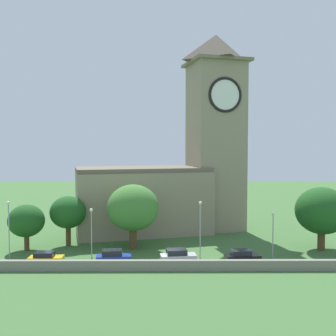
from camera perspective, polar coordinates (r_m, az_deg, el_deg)
ground_plane at (r=65.61m, az=0.10°, el=-9.80°), size 200.00×200.00×0.00m
church at (r=69.03m, az=1.61°, el=0.39°), size 30.71×17.21×34.15m
quay_barrier at (r=48.56m, az=0.25°, el=-13.75°), size 49.98×0.70×1.26m
car_yellow at (r=52.86m, az=-17.11°, el=-12.24°), size 4.20×2.15×1.65m
car_blue at (r=51.17m, az=-7.84°, el=-12.52°), size 4.48×2.42×1.88m
car_silver at (r=50.94m, az=1.42°, el=-12.55°), size 4.64×2.64×1.91m
car_black at (r=52.26m, az=10.54°, el=-12.32°), size 4.53×2.66×1.68m
streetlamp_west_end at (r=56.55m, az=-21.84°, el=-7.00°), size 0.44×0.44×7.56m
streetlamp_west_mid at (r=53.72m, az=-10.91°, el=-7.97°), size 0.44×0.44×6.58m
streetlamp_central at (r=52.53m, az=4.64°, el=-7.54°), size 0.44×0.44×7.58m
streetlamp_east_mid at (r=53.69m, az=14.80°, el=-8.20°), size 0.44×0.44×6.29m
tree_riverside_east at (r=60.00m, az=-19.62°, el=-7.15°), size 5.08×5.08×6.50m
tree_by_tower at (r=60.82m, az=-14.12°, el=-6.19°), size 5.28×5.28×7.37m
tree_churchyard at (r=60.55m, az=21.16°, el=-5.74°), size 7.38×7.38×8.95m
tree_riverside_west at (r=57.39m, az=-5.04°, el=-5.70°), size 7.38×7.38×9.26m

